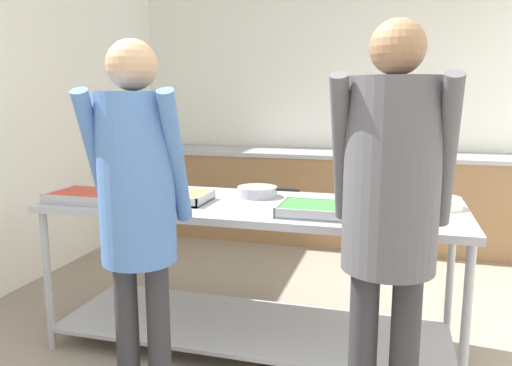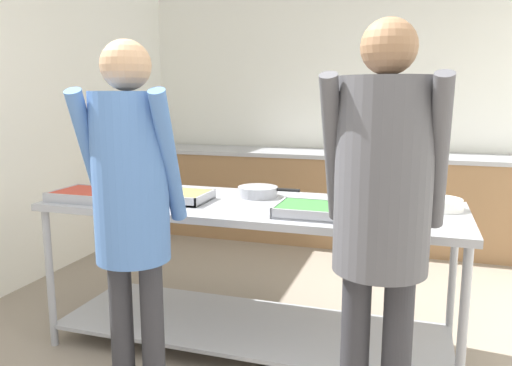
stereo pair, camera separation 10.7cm
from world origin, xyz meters
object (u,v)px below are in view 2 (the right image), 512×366
(sauce_pan, at_px, (258,191))
(guest_serving_right, at_px, (131,194))
(serving_tray_vegetables, at_px, (95,195))
(serving_tray_greens, at_px, (316,210))
(plate_stack, at_px, (439,204))
(water_bottle, at_px, (158,136))
(broccoli_bowl, at_px, (383,216))
(serving_tray_roast, at_px, (176,197))
(guest_serving_left, at_px, (382,199))

(sauce_pan, relative_size, guest_serving_right, 0.22)
(serving_tray_vegetables, relative_size, serving_tray_greens, 1.18)
(plate_stack, bearing_deg, water_bottle, 143.38)
(broccoli_bowl, xyz_separation_m, plate_stack, (0.27, 0.41, -0.01))
(sauce_pan, relative_size, broccoli_bowl, 1.84)
(plate_stack, bearing_deg, sauce_pan, 178.55)
(serving_tray_roast, height_order, guest_serving_left, guest_serving_left)
(broccoli_bowl, xyz_separation_m, guest_serving_left, (0.02, -0.47, 0.18))
(guest_serving_left, height_order, guest_serving_right, guest_serving_left)
(serving_tray_greens, xyz_separation_m, water_bottle, (-2.27, 2.48, 0.14))
(sauce_pan, bearing_deg, guest_serving_right, -103.68)
(guest_serving_left, height_order, water_bottle, guest_serving_left)
(serving_tray_roast, bearing_deg, sauce_pan, 31.94)
(plate_stack, bearing_deg, guest_serving_left, -105.73)
(serving_tray_roast, xyz_separation_m, serving_tray_greens, (0.85, -0.10, 0.00))
(serving_tray_vegetables, distance_m, broccoli_bowl, 1.67)
(broccoli_bowl, relative_size, guest_serving_left, 0.12)
(guest_serving_right, bearing_deg, guest_serving_left, 6.02)
(serving_tray_vegetables, relative_size, broccoli_bowl, 2.31)
(guest_serving_left, relative_size, water_bottle, 6.63)
(serving_tray_roast, bearing_deg, guest_serving_left, -27.94)
(serving_tray_greens, xyz_separation_m, plate_stack, (0.61, 0.34, 0.00))
(serving_tray_roast, distance_m, sauce_pan, 0.50)
(serving_tray_vegetables, distance_m, serving_tray_roast, 0.49)
(serving_tray_greens, height_order, guest_serving_left, guest_serving_left)
(serving_tray_greens, height_order, water_bottle, water_bottle)
(broccoli_bowl, relative_size, guest_serving_right, 0.12)
(sauce_pan, bearing_deg, plate_stack, -1.45)
(plate_stack, bearing_deg, guest_serving_right, -142.34)
(guest_serving_left, distance_m, water_bottle, 4.01)
(serving_tray_greens, bearing_deg, serving_tray_roast, 173.31)
(sauce_pan, bearing_deg, serving_tray_roast, -148.06)
(guest_serving_left, bearing_deg, guest_serving_right, -173.98)
(serving_tray_vegetables, relative_size, plate_stack, 1.88)
(guest_serving_left, relative_size, guest_serving_right, 1.03)
(serving_tray_vegetables, relative_size, guest_serving_right, 0.28)
(guest_serving_left, bearing_deg, plate_stack, 74.27)
(serving_tray_greens, distance_m, water_bottle, 3.37)
(serving_tray_vegetables, distance_m, water_bottle, 2.67)
(guest_serving_left, bearing_deg, water_bottle, 131.05)
(guest_serving_right, bearing_deg, water_bottle, 117.00)
(broccoli_bowl, distance_m, guest_serving_left, 0.51)
(serving_tray_vegetables, height_order, water_bottle, water_bottle)
(sauce_pan, xyz_separation_m, broccoli_bowl, (0.77, -0.43, 0.00))
(serving_tray_greens, height_order, guest_serving_right, guest_serving_right)
(serving_tray_roast, distance_m, serving_tray_greens, 0.86)
(guest_serving_right, xyz_separation_m, water_bottle, (-1.60, 3.13, -0.03))
(serving_tray_greens, xyz_separation_m, broccoli_bowl, (0.34, -0.07, 0.01))
(serving_tray_vegetables, bearing_deg, serving_tray_greens, 0.63)
(sauce_pan, distance_m, guest_serving_left, 1.22)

